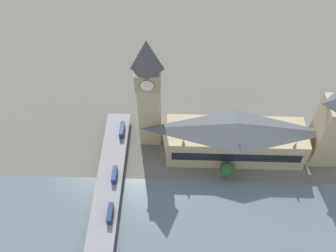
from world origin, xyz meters
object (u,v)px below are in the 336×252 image
Objects in this scene: road_bridge at (103,222)px; double_decker_bus_rear at (122,130)px; victoria_tower at (333,127)px; double_decker_bus_lead at (114,175)px; double_decker_bus_mid at (110,213)px; parliament_hall at (235,139)px; clock_tower at (149,92)px.

double_decker_bus_rear is (60.86, -3.72, 3.69)m from road_bridge.
victoria_tower is 5.64× the size of double_decker_bus_lead.
double_decker_bus_mid reaches higher than road_bridge.
double_decker_bus_lead is at bearing 1.66° from double_decker_bus_mid.
double_decker_bus_mid is 1.00× the size of double_decker_bus_rear.
double_decker_bus_rear is at bearing -0.02° from double_decker_bus_mid.
double_decker_bus_mid is at bearing 124.52° from parliament_hall.
double_decker_bus_mid is (-47.84, 123.36, -18.24)m from victoria_tower.
road_bridge is at bearing 173.79° from double_decker_bus_lead.
parliament_hall is 70.33m from double_decker_bus_rear.
victoria_tower is 125.06m from double_decker_bus_rear.
parliament_hall is 1.07× the size of clock_tower.
double_decker_bus_mid is 57.33m from double_decker_bus_rear.
double_decker_bus_lead reaches higher than road_bridge.
road_bridge is at bearing 125.04° from parliament_hall.
double_decker_bus_mid is at bearing -178.34° from double_decker_bus_lead.
victoria_tower is at bearing -94.40° from double_decker_bus_rear.
double_decker_bus_lead is 0.91× the size of double_decker_bus_rear.
clock_tower is 7.48× the size of double_decker_bus_lead.
parliament_hall is 7.33× the size of double_decker_bus_rear.
clock_tower reaches higher than double_decker_bus_lead.
double_decker_bus_lead is (-23.75, 124.06, -18.39)m from victoria_tower.
clock_tower is at bearing -17.16° from double_decker_bus_mid.
parliament_hall is at bearing -97.83° from double_decker_bus_rear.
victoria_tower is at bearing -89.94° from parliament_hall.
double_decker_bus_lead is 33.25m from double_decker_bus_rear.
parliament_hall is 89.86m from road_bridge.
parliament_hall is 1.42× the size of victoria_tower.
double_decker_bus_rear is (33.24, -0.72, 0.06)m from double_decker_bus_lead.
double_decker_bus_lead is (-34.56, 18.80, -32.29)m from clock_tower.
victoria_tower reaches higher than double_decker_bus_rear.
victoria_tower reaches higher than double_decker_bus_mid.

